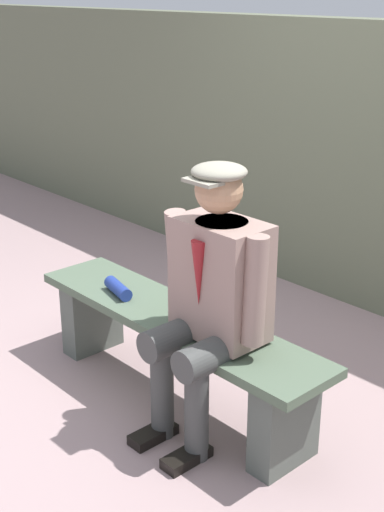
% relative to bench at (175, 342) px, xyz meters
% --- Properties ---
extents(ground_plane, '(30.00, 30.00, 0.00)m').
position_rel_bench_xyz_m(ground_plane, '(0.00, 0.00, -0.33)').
color(ground_plane, gray).
extents(bench, '(1.81, 0.40, 0.48)m').
position_rel_bench_xyz_m(bench, '(0.00, 0.00, 0.00)').
color(bench, '#4D5E4B').
rests_on(bench, ground).
extents(seated_man, '(0.60, 0.57, 1.31)m').
position_rel_bench_xyz_m(seated_man, '(-0.32, 0.06, 0.40)').
color(seated_man, gray).
rests_on(seated_man, ground).
extents(rolled_magazine, '(0.23, 0.12, 0.07)m').
position_rel_bench_xyz_m(rolled_magazine, '(0.39, 0.06, 0.19)').
color(rolled_magazine, navy).
rests_on(rolled_magazine, bench).
extents(stadium_wall, '(12.00, 0.24, 1.83)m').
position_rel_bench_xyz_m(stadium_wall, '(0.00, -1.75, 0.59)').
color(stadium_wall, '#5D644E').
rests_on(stadium_wall, ground).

